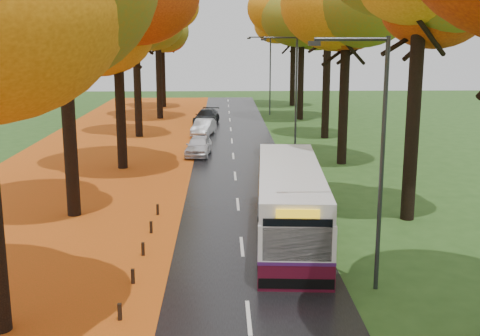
{
  "coord_description": "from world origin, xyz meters",
  "views": [
    {
      "loc": [
        -0.72,
        -10.02,
        7.98
      ],
      "look_at": [
        0.0,
        14.5,
        2.6
      ],
      "focal_mm": 45.0,
      "sensor_mm": 36.0,
      "label": 1
    }
  ],
  "objects_px": {
    "bus": "(290,201)",
    "streetlamp_mid": "(292,87)",
    "car_silver": "(204,127)",
    "car_white": "(199,146)",
    "streetlamp_far": "(268,69)",
    "car_dark": "(206,117)",
    "streetlamp_near": "(375,145)"
  },
  "relations": [
    {
      "from": "car_silver",
      "to": "car_white",
      "type": "bearing_deg",
      "value": -79.85
    },
    {
      "from": "bus",
      "to": "car_silver",
      "type": "distance_m",
      "value": 26.09
    },
    {
      "from": "streetlamp_mid",
      "to": "streetlamp_far",
      "type": "distance_m",
      "value": 22.0
    },
    {
      "from": "streetlamp_mid",
      "to": "car_white",
      "type": "xyz_separation_m",
      "value": [
        -6.3,
        0.21,
        -4.01
      ]
    },
    {
      "from": "streetlamp_near",
      "to": "car_dark",
      "type": "height_order",
      "value": "streetlamp_near"
    },
    {
      "from": "car_dark",
      "to": "streetlamp_far",
      "type": "bearing_deg",
      "value": 56.98
    },
    {
      "from": "streetlamp_far",
      "to": "car_white",
      "type": "xyz_separation_m",
      "value": [
        -6.3,
        -21.79,
        -4.01
      ]
    },
    {
      "from": "streetlamp_near",
      "to": "streetlamp_mid",
      "type": "distance_m",
      "value": 22.0
    },
    {
      "from": "bus",
      "to": "car_white",
      "type": "relative_size",
      "value": 2.81
    },
    {
      "from": "streetlamp_far",
      "to": "car_dark",
      "type": "distance_m",
      "value": 9.81
    },
    {
      "from": "bus",
      "to": "streetlamp_mid",
      "type": "bearing_deg",
      "value": 87.1
    },
    {
      "from": "bus",
      "to": "car_silver",
      "type": "relative_size",
      "value": 2.78
    },
    {
      "from": "car_white",
      "to": "bus",
      "type": "bearing_deg",
      "value": -70.67
    },
    {
      "from": "streetlamp_mid",
      "to": "streetlamp_near",
      "type": "bearing_deg",
      "value": -90.0
    },
    {
      "from": "bus",
      "to": "car_dark",
      "type": "relative_size",
      "value": 2.4
    },
    {
      "from": "streetlamp_near",
      "to": "car_white",
      "type": "relative_size",
      "value": 2.04
    },
    {
      "from": "car_silver",
      "to": "streetlamp_near",
      "type": "bearing_deg",
      "value": -67.9
    },
    {
      "from": "streetlamp_far",
      "to": "bus",
      "type": "height_order",
      "value": "streetlamp_far"
    },
    {
      "from": "streetlamp_mid",
      "to": "car_white",
      "type": "relative_size",
      "value": 2.04
    },
    {
      "from": "car_white",
      "to": "car_dark",
      "type": "xyz_separation_m",
      "value": [
        0.15,
        15.28,
        -0.0
      ]
    },
    {
      "from": "car_white",
      "to": "car_dark",
      "type": "distance_m",
      "value": 15.29
    },
    {
      "from": "car_silver",
      "to": "bus",
      "type": "bearing_deg",
      "value": -69.99
    },
    {
      "from": "streetlamp_mid",
      "to": "streetlamp_far",
      "type": "height_order",
      "value": "same"
    },
    {
      "from": "car_dark",
      "to": "bus",
      "type": "bearing_deg",
      "value": -72.33
    },
    {
      "from": "streetlamp_near",
      "to": "streetlamp_far",
      "type": "xyz_separation_m",
      "value": [
        0.0,
        44.0,
        0.0
      ]
    },
    {
      "from": "car_dark",
      "to": "car_white",
      "type": "bearing_deg",
      "value": -80.18
    },
    {
      "from": "streetlamp_near",
      "to": "car_white",
      "type": "xyz_separation_m",
      "value": [
        -6.3,
        22.21,
        -4.01
      ]
    },
    {
      "from": "bus",
      "to": "car_silver",
      "type": "xyz_separation_m",
      "value": [
        -4.21,
        25.73,
        -0.84
      ]
    },
    {
      "from": "streetlamp_mid",
      "to": "bus",
      "type": "relative_size",
      "value": 0.73
    },
    {
      "from": "streetlamp_near",
      "to": "streetlamp_mid",
      "type": "bearing_deg",
      "value": 90.0
    },
    {
      "from": "streetlamp_mid",
      "to": "car_silver",
      "type": "bearing_deg",
      "value": 125.12
    },
    {
      "from": "bus",
      "to": "streetlamp_far",
      "type": "bearing_deg",
      "value": 90.9
    }
  ]
}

